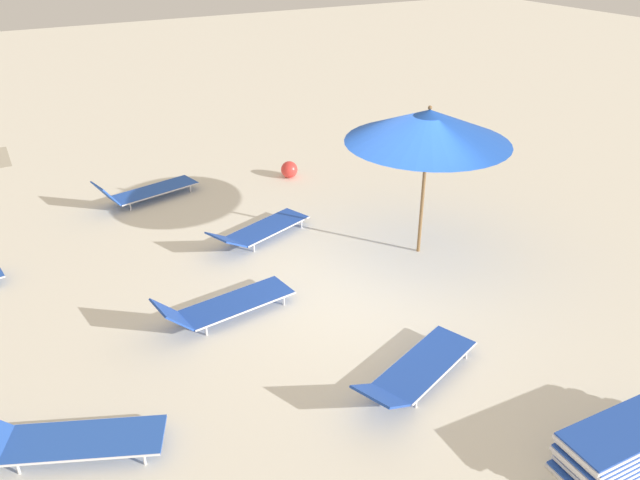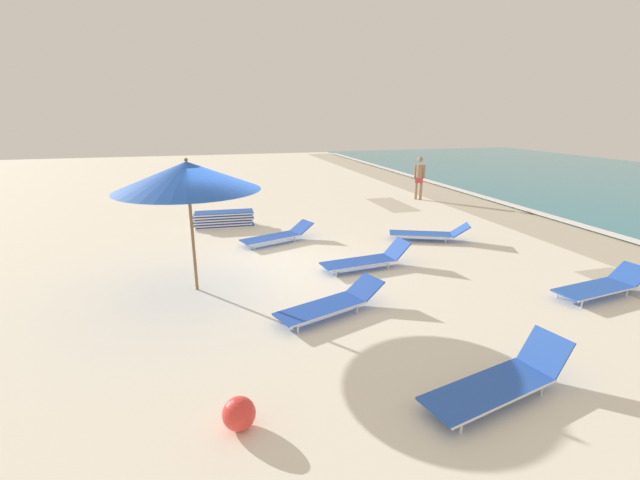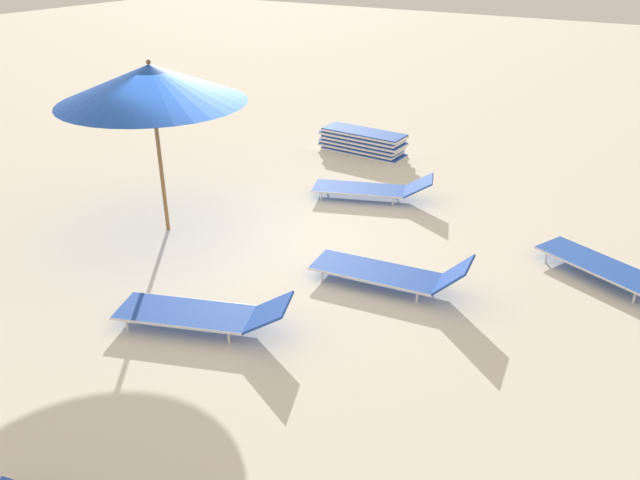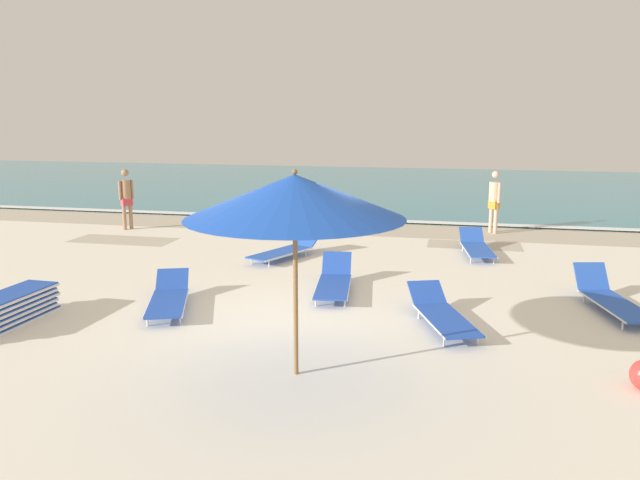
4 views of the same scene
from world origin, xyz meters
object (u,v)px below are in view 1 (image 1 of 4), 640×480
(sun_lounger_near_water_left, at_px, (64,439))
(sun_lounger_mid_beach_pair_a, at_px, (145,191))
(beach_umbrella, at_px, (428,126))
(sun_lounger_near_water_right, at_px, (260,230))
(lounger_stack, at_px, (633,439))
(beach_ball, at_px, (289,170))
(sun_lounger_mid_beach_solo, at_px, (417,370))
(sun_lounger_beside_umbrella, at_px, (224,305))

(sun_lounger_near_water_left, relative_size, sun_lounger_mid_beach_pair_a, 1.00)
(beach_umbrella, height_order, sun_lounger_mid_beach_pair_a, beach_umbrella)
(sun_lounger_near_water_left, bearing_deg, sun_lounger_near_water_right, -24.02)
(beach_umbrella, relative_size, sun_lounger_near_water_right, 1.26)
(lounger_stack, xyz_separation_m, beach_ball, (9.33, -0.36, -0.06))
(sun_lounger_near_water_left, xyz_separation_m, sun_lounger_mid_beach_solo, (-0.93, -4.18, -0.00))
(lounger_stack, height_order, sun_lounger_near_water_left, sun_lounger_near_water_left)
(beach_umbrella, distance_m, sun_lounger_near_water_right, 3.62)
(lounger_stack, distance_m, sun_lounger_near_water_right, 6.98)
(sun_lounger_near_water_right, bearing_deg, sun_lounger_mid_beach_solo, 161.34)
(lounger_stack, relative_size, sun_lounger_near_water_left, 0.87)
(sun_lounger_mid_beach_solo, bearing_deg, beach_ball, -34.20)
(lounger_stack, relative_size, sun_lounger_beside_umbrella, 0.89)
(sun_lounger_near_water_right, bearing_deg, lounger_stack, 171.97)
(sun_lounger_near_water_left, height_order, beach_ball, sun_lounger_near_water_left)
(sun_lounger_mid_beach_solo, bearing_deg, sun_lounger_near_water_right, -19.00)
(sun_lounger_near_water_right, relative_size, sun_lounger_mid_beach_pair_a, 0.98)
(lounger_stack, xyz_separation_m, sun_lounger_mid_beach_pair_a, (9.63, 2.88, -0.03))
(sun_lounger_near_water_left, distance_m, sun_lounger_mid_beach_solo, 4.28)
(sun_lounger_near_water_right, height_order, sun_lounger_mid_beach_pair_a, sun_lounger_mid_beach_pair_a)
(beach_umbrella, bearing_deg, sun_lounger_mid_beach_solo, 142.72)
(sun_lounger_near_water_right, bearing_deg, sun_lounger_near_water_left, 112.29)
(sun_lounger_beside_umbrella, bearing_deg, beach_umbrella, -93.35)
(beach_umbrella, relative_size, lounger_stack, 1.42)
(sun_lounger_near_water_left, relative_size, sun_lounger_mid_beach_solo, 1.03)
(beach_ball, bearing_deg, sun_lounger_beside_umbrella, 143.80)
(lounger_stack, bearing_deg, sun_lounger_beside_umbrella, 34.23)
(sun_lounger_near_water_right, height_order, sun_lounger_mid_beach_solo, same)
(sun_lounger_beside_umbrella, height_order, sun_lounger_near_water_left, sun_lounger_beside_umbrella)
(beach_ball, bearing_deg, sun_lounger_mid_beach_pair_a, 84.69)
(sun_lounger_beside_umbrella, xyz_separation_m, sun_lounger_near_water_left, (-1.67, 2.55, -0.01))
(sun_lounger_beside_umbrella, xyz_separation_m, beach_ball, (4.57, -3.35, -0.02))
(sun_lounger_beside_umbrella, bearing_deg, sun_lounger_mid_beach_solo, -155.23)
(beach_umbrella, height_order, sun_lounger_near_water_left, beach_umbrella)
(sun_lounger_mid_beach_pair_a, height_order, beach_ball, sun_lounger_mid_beach_pair_a)
(sun_lounger_beside_umbrella, distance_m, sun_lounger_mid_beach_pair_a, 4.88)
(sun_lounger_mid_beach_solo, relative_size, sun_lounger_mid_beach_pair_a, 0.97)
(sun_lounger_beside_umbrella, relative_size, sun_lounger_mid_beach_pair_a, 0.97)
(sun_lounger_near_water_right, xyz_separation_m, sun_lounger_mid_beach_solo, (-4.66, -0.14, 0.00))
(sun_lounger_beside_umbrella, distance_m, beach_ball, 5.67)
(beach_umbrella, xyz_separation_m, sun_lounger_mid_beach_solo, (-2.87, 2.18, -2.12))
(sun_lounger_mid_beach_solo, relative_size, beach_ball, 5.67)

